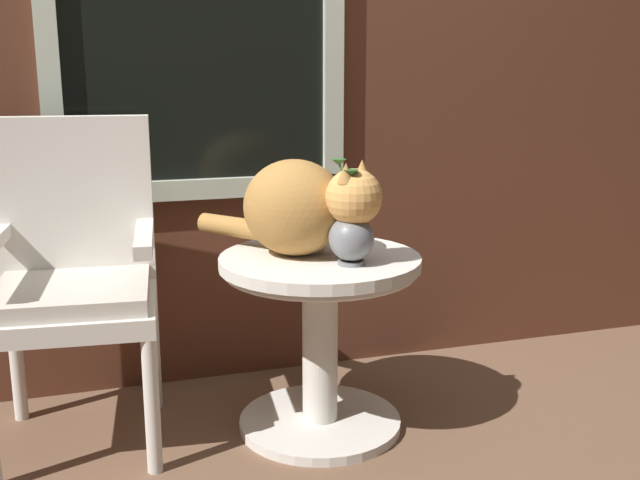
{
  "coord_description": "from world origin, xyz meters",
  "views": [
    {
      "loc": [
        -0.58,
        -1.96,
        1.13
      ],
      "look_at": [
        0.08,
        0.15,
        0.62
      ],
      "focal_mm": 42.08,
      "sensor_mm": 36.0,
      "label": 1
    }
  ],
  "objects_px": {
    "wicker_chair": "(74,269)",
    "cat": "(301,207)",
    "wicker_side_table": "(320,315)",
    "pewter_vase_with_ivy": "(351,233)"
  },
  "relations": [
    {
      "from": "wicker_side_table",
      "to": "pewter_vase_with_ivy",
      "type": "height_order",
      "value": "pewter_vase_with_ivy"
    },
    {
      "from": "cat",
      "to": "pewter_vase_with_ivy",
      "type": "relative_size",
      "value": 1.79
    },
    {
      "from": "cat",
      "to": "pewter_vase_with_ivy",
      "type": "height_order",
      "value": "pewter_vase_with_ivy"
    },
    {
      "from": "wicker_side_table",
      "to": "wicker_chair",
      "type": "xyz_separation_m",
      "value": [
        -0.72,
        0.18,
        0.16
      ]
    },
    {
      "from": "wicker_chair",
      "to": "cat",
      "type": "xyz_separation_m",
      "value": [
        0.67,
        -0.16,
        0.18
      ]
    },
    {
      "from": "wicker_chair",
      "to": "wicker_side_table",
      "type": "bearing_deg",
      "value": -14.39
    },
    {
      "from": "wicker_side_table",
      "to": "cat",
      "type": "bearing_deg",
      "value": 153.81
    },
    {
      "from": "wicker_side_table",
      "to": "pewter_vase_with_ivy",
      "type": "relative_size",
      "value": 2.03
    },
    {
      "from": "wicker_side_table",
      "to": "cat",
      "type": "distance_m",
      "value": 0.35
    },
    {
      "from": "pewter_vase_with_ivy",
      "to": "wicker_side_table",
      "type": "bearing_deg",
      "value": 114.68
    }
  ]
}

